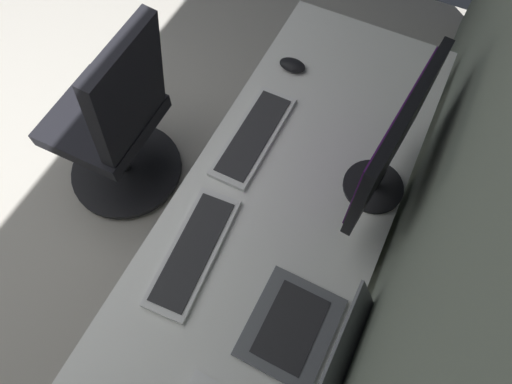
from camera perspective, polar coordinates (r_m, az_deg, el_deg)
name	(u,v)px	position (r m, az deg, el deg)	size (l,w,h in m)	color
wall_back	(447,293)	(0.86, 22.72, -11.57)	(4.59, 0.10, 2.60)	slate
desk	(270,238)	(1.52, 1.70, -5.81)	(2.02, 0.68, 0.73)	white
drawer_pedestal	(300,218)	(1.90, 5.51, -3.20)	(0.40, 0.51, 0.69)	white
monitor_primary	(392,144)	(1.36, 16.61, 5.74)	(0.50, 0.20, 0.45)	black
laptop_left	(314,335)	(1.32, 7.19, -17.26)	(0.29, 0.33, 0.22)	#595B60
keyboard_main	(254,136)	(1.61, -0.28, 7.03)	(0.42, 0.14, 0.02)	silver
keyboard_spare	(193,251)	(1.43, -7.82, -7.33)	(0.43, 0.17, 0.02)	silver
mouse_spare	(292,65)	(1.82, 4.57, 15.49)	(0.06, 0.10, 0.03)	black
office_chair	(117,126)	(2.08, -16.90, 7.84)	(0.56, 0.56, 0.97)	black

